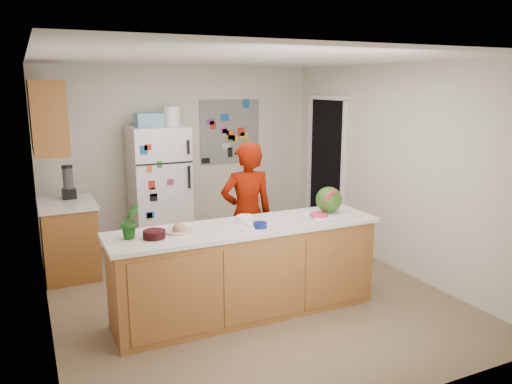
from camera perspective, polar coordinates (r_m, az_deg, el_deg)
name	(u,v)px	position (r m, az deg, el deg)	size (l,w,h in m)	color
floor	(245,292)	(5.66, -1.29, -11.37)	(4.00, 4.50, 0.02)	brown
wall_back	(182,154)	(7.38, -8.45, 4.29)	(4.00, 0.02, 2.50)	beige
wall_left	(38,199)	(4.85, -23.64, -0.77)	(0.02, 4.50, 2.50)	beige
wall_right	(394,168)	(6.35, 15.52, 2.69)	(0.02, 4.50, 2.50)	beige
ceiling	(244,58)	(5.19, -1.43, 15.05)	(4.00, 4.50, 0.02)	white
doorway	(327,169)	(7.51, 8.12, 2.67)	(0.03, 0.85, 2.04)	black
peninsula_base	(246,272)	(4.99, -1.10, -9.11)	(2.60, 0.62, 0.88)	brown
peninsula_top	(246,227)	(4.84, -1.12, -4.04)	(2.68, 0.70, 0.04)	silver
side_counter_base	(70,240)	(6.38, -20.53, -5.19)	(0.60, 0.80, 0.86)	brown
side_counter_top	(67,204)	(6.26, -20.84, -1.26)	(0.64, 0.84, 0.04)	silver
upper_cabinets	(47,117)	(6.06, -22.77, 7.94)	(0.35, 1.00, 0.80)	brown
refrigerator	(159,189)	(6.97, -10.99, 0.39)	(0.75, 0.70, 1.70)	silver
fridge_top_bin	(149,120)	(6.82, -12.14, 8.07)	(0.35, 0.28, 0.18)	#5999B2
photo_collage	(230,132)	(7.57, -3.00, 6.90)	(0.95, 0.01, 0.95)	slate
person	(247,215)	(5.60, -1.04, -2.59)	(0.60, 0.39, 1.65)	#610C00
blender_appliance	(68,183)	(6.40, -20.67, 0.96)	(0.12, 0.12, 0.38)	black
cutting_board	(325,214)	(5.27, 7.84, -2.50)	(0.42, 0.32, 0.01)	white
watermelon	(329,200)	(5.28, 8.32, -0.88)	(0.27, 0.27, 0.27)	#24550D
watermelon_slice	(319,215)	(5.17, 7.17, -2.58)	(0.18, 0.18, 0.02)	#D92148
cherry_bowl	(154,234)	(4.52, -11.56, -4.75)	(0.20, 0.20, 0.07)	black
white_bowl	(245,219)	(4.95, -1.23, -3.07)	(0.17, 0.17, 0.06)	silver
cobalt_bowl	(260,225)	(4.75, 0.46, -3.80)	(0.13, 0.13, 0.05)	navy
plate	(179,231)	(4.67, -8.77, -4.43)	(0.27, 0.27, 0.02)	beige
paper_towel	(256,225)	(4.81, 0.01, -3.77)	(0.17, 0.15, 0.02)	white
keys	(315,218)	(5.08, 6.81, -3.01)	(0.09, 0.04, 0.01)	slate
potted_plant	(130,221)	(4.52, -14.17, -3.21)	(0.18, 0.14, 0.32)	#144112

